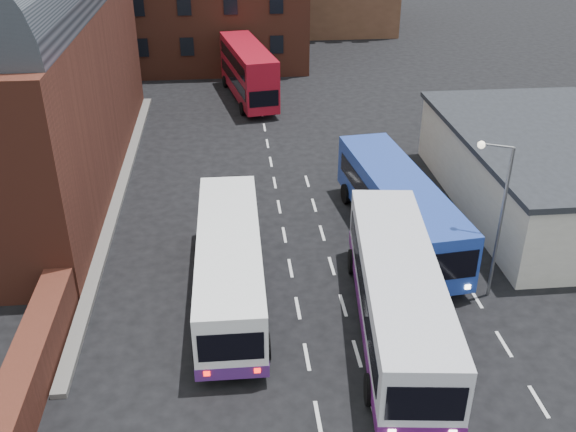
{
  "coord_description": "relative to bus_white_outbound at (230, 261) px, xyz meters",
  "views": [
    {
      "loc": [
        -2.63,
        -16.92,
        16.81
      ],
      "look_at": [
        0.0,
        10.0,
        2.2
      ],
      "focal_mm": 40.0,
      "sensor_mm": 36.0,
      "label": 1
    }
  ],
  "objects": [
    {
      "name": "ground",
      "position": [
        2.87,
        -6.71,
        -1.89
      ],
      "size": [
        180.0,
        180.0,
        0.0
      ],
      "primitive_type": "plane",
      "color": "black"
    },
    {
      "name": "forecourt_wall",
      "position": [
        -7.33,
        -4.71,
        -0.99
      ],
      "size": [
        1.2,
        10.0,
        1.8
      ],
      "primitive_type": "cube",
      "color": "#602B1E",
      "rests_on": "ground"
    },
    {
      "name": "cream_building",
      "position": [
        17.87,
        7.29,
        0.26
      ],
      "size": [
        10.4,
        16.4,
        4.25
      ],
      "color": "beige",
      "rests_on": "ground"
    },
    {
      "name": "brick_terrace",
      "position": [
        -3.13,
        39.29,
        3.61
      ],
      "size": [
        22.0,
        10.0,
        11.0
      ],
      "primitive_type": "cube",
      "color": "brown",
      "rests_on": "ground"
    },
    {
      "name": "bus_white_outbound",
      "position": [
        0.0,
        0.0,
        0.0
      ],
      "size": [
        3.04,
        11.76,
        3.2
      ],
      "rotation": [
        0.0,
        0.0,
        -0.01
      ],
      "color": "white",
      "rests_on": "ground"
    },
    {
      "name": "bus_white_inbound",
      "position": [
        6.66,
        -3.09,
        0.14
      ],
      "size": [
        4.26,
        12.82,
        3.43
      ],
      "rotation": [
        0.0,
        0.0,
        3.03
      ],
      "color": "silver",
      "rests_on": "ground"
    },
    {
      "name": "bus_blue",
      "position": [
        8.59,
        4.47,
        0.1
      ],
      "size": [
        4.14,
        12.57,
        3.37
      ],
      "rotation": [
        0.0,
        0.0,
        3.25
      ],
      "color": "#213EA1",
      "rests_on": "ground"
    },
    {
      "name": "bus_red_double",
      "position": [
        2.01,
        27.94,
        0.48
      ],
      "size": [
        4.37,
        11.43,
        4.46
      ],
      "rotation": [
        0.0,
        0.0,
        3.31
      ],
      "color": "#A21021",
      "rests_on": "ground"
    },
    {
      "name": "street_lamp",
      "position": [
        11.24,
        -0.86,
        2.47
      ],
      "size": [
        1.36,
        0.75,
        7.23
      ],
      "rotation": [
        0.0,
        0.0,
        -0.43
      ],
      "color": "#5C5D5F",
      "rests_on": "ground"
    }
  ]
}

